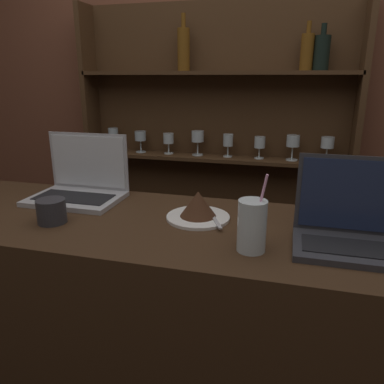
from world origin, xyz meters
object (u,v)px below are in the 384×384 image
Objects in this scene: laptop_far at (355,227)px; cake_plate at (198,207)px; water_glass at (252,226)px; coffee_cup at (51,211)px; laptop_near at (80,185)px.

laptop_far is 0.47m from cake_plate.
water_glass reaches higher than coffee_cup.
water_glass is at bearing -44.26° from cake_plate.
laptop_far is 0.91m from coffee_cup.
coffee_cup is (-0.64, 0.04, -0.03)m from water_glass.
laptop_far is at bearing 3.62° from coffee_cup.
coffee_cup is (0.05, -0.25, -0.01)m from laptop_near.
laptop_near is at bearing 168.50° from laptop_far.
cake_plate is 0.98× the size of water_glass.
laptop_near is at bearing 100.28° from coffee_cup.
cake_plate is 0.47m from coffee_cup.
water_glass is 2.34× the size of coffee_cup.
water_glass is (0.20, -0.19, 0.03)m from cake_plate.
water_glass is (0.69, -0.29, 0.02)m from laptop_near.
laptop_far reaches higher than cake_plate.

